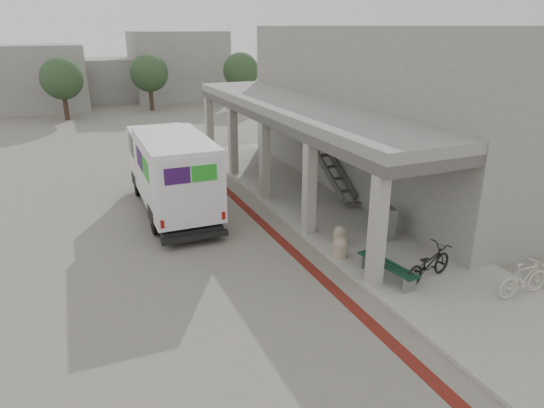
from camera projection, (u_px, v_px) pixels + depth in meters
name	position (u px, v px, depth m)	size (l,w,h in m)	color
ground	(259.00, 250.00, 16.05)	(120.00, 120.00, 0.00)	slate
bike_lane_stripe	(264.00, 224.00, 18.14)	(0.35, 40.00, 0.01)	#5E1912
sidewalk	(361.00, 230.00, 17.52)	(4.40, 28.00, 0.12)	gray
transit_building	(364.00, 113.00, 21.30)	(7.60, 17.00, 7.00)	gray
distant_backdrop	(86.00, 75.00, 44.94)	(28.00, 10.00, 6.50)	gray
tree_left	(62.00, 79.00, 37.18)	(3.20, 3.20, 4.80)	#38281C
tree_mid	(149.00, 73.00, 41.52)	(3.20, 3.20, 4.80)	#38281C
tree_right	(241.00, 71.00, 43.65)	(3.20, 3.20, 4.80)	#38281C
fedex_truck	(171.00, 170.00, 18.87)	(2.50, 7.55, 3.20)	black
bench	(387.00, 268.00, 13.90)	(0.76, 2.11, 0.49)	gray
bollard_near	(340.00, 235.00, 16.18)	(0.42, 0.42, 0.63)	gray
bollard_far	(340.00, 247.00, 15.23)	(0.45, 0.45, 0.68)	gray
utility_cabinet	(386.00, 222.00, 16.58)	(0.49, 0.66, 1.10)	slate
bicycle_black	(428.00, 264.00, 13.79)	(0.68, 1.95, 1.03)	black
bicycle_cream	(524.00, 279.00, 12.98)	(0.48, 1.68, 1.01)	beige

